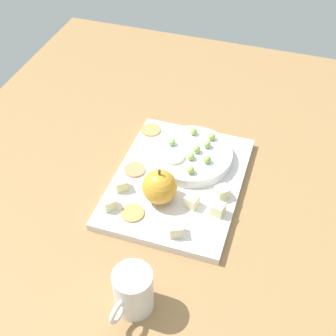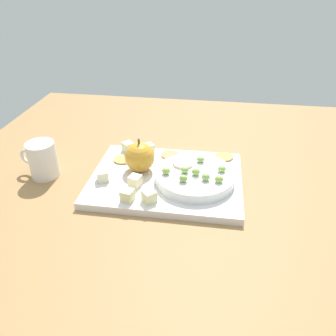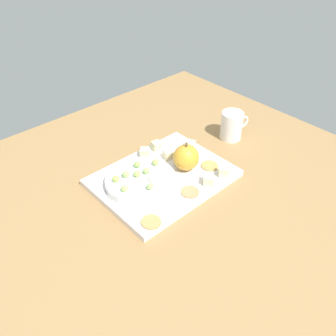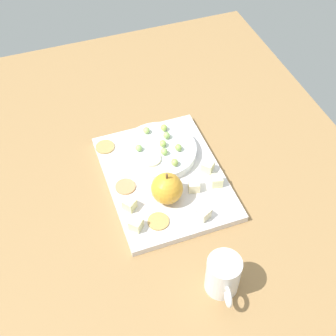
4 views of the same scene
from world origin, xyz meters
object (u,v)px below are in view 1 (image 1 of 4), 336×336
at_px(platter, 178,182).
at_px(cheese_cube_0, 121,184).
at_px(grape_2, 191,156).
at_px(cheese_cube_2, 176,229).
at_px(grape_6, 193,131).
at_px(cheese_cube_4, 192,201).
at_px(cracker_0, 151,130).
at_px(cup, 133,291).
at_px(cheese_cube_1, 109,203).
at_px(grape_3, 191,170).
at_px(grape_5, 207,144).
at_px(apple_whole, 160,187).
at_px(cracker_2, 132,213).
at_px(serving_dish, 191,156).
at_px(cracker_1, 135,170).
at_px(grape_0, 212,137).
at_px(grape_4, 197,149).
at_px(grape_7, 170,142).
at_px(cheese_cube_5, 218,209).
at_px(apple_slice_0, 173,157).
at_px(cheese_cube_3, 222,192).
at_px(grape_1, 207,160).

relative_size(platter, cheese_cube_0, 14.08).
relative_size(cheese_cube_0, grape_2, 1.35).
bearing_deg(cheese_cube_2, grape_6, 8.89).
distance_m(cheese_cube_2, cheese_cube_4, 0.08).
xyz_separation_m(cheese_cube_0, grape_6, (0.19, -0.10, 0.02)).
bearing_deg(cracker_0, cup, -164.14).
height_order(cheese_cube_1, grape_3, grape_3).
bearing_deg(grape_5, apple_whole, 160.57).
distance_m(platter, cracker_2, 0.13).
xyz_separation_m(cracker_0, grape_5, (-0.04, -0.14, 0.03)).
bearing_deg(grape_3, serving_dish, 14.44).
relative_size(cracker_1, grape_0, 2.54).
relative_size(cheese_cube_0, grape_4, 1.35).
distance_m(platter, cheese_cube_2, 0.15).
xyz_separation_m(apple_whole, grape_4, (0.13, -0.04, -0.00)).
xyz_separation_m(cracker_1, grape_7, (0.08, -0.05, 0.03)).
bearing_deg(grape_5, cheese_cube_0, 137.62).
bearing_deg(cheese_cube_1, grape_5, -34.35).
height_order(cracker_1, grape_4, grape_4).
xyz_separation_m(cheese_cube_4, grape_0, (0.18, 0.01, 0.02)).
relative_size(cheese_cube_5, grape_3, 1.35).
height_order(cheese_cube_0, cheese_cube_2, same).
height_order(cracker_2, grape_6, grape_6).
bearing_deg(grape_2, cheese_cube_4, -162.58).
bearing_deg(grape_4, cracker_0, 63.66).
xyz_separation_m(cheese_cube_1, apple_slice_0, (0.15, -0.08, 0.01)).
distance_m(cheese_cube_1, cheese_cube_5, 0.21).
xyz_separation_m(cheese_cube_1, cup, (-0.17, -0.12, 0.01)).
bearing_deg(grape_2, cracker_0, 54.03).
distance_m(cheese_cube_4, cup, 0.23).
relative_size(cheese_cube_0, cracker_1, 0.53).
height_order(cheese_cube_3, cracker_2, cheese_cube_3).
bearing_deg(grape_3, grape_1, -31.03).
distance_m(cracker_0, grape_5, 0.15).
bearing_deg(grape_2, grape_3, -164.45).
distance_m(grape_6, apple_slice_0, 0.09).
relative_size(grape_4, cup, 0.19).
relative_size(grape_2, cup, 0.19).
xyz_separation_m(grape_7, apple_slice_0, (-0.04, -0.02, -0.00)).
height_order(serving_dish, grape_1, grape_1).
bearing_deg(serving_dish, grape_2, -167.55).
height_order(cracker_1, grape_7, grape_7).
bearing_deg(cheese_cube_0, grape_2, -47.87).
bearing_deg(cup, cracker_0, 15.86).
height_order(cheese_cube_0, grape_4, grape_4).
relative_size(grape_3, grape_4, 1.00).
relative_size(cheese_cube_0, cracker_0, 0.53).
bearing_deg(cracker_1, grape_7, -33.84).
relative_size(cheese_cube_0, grape_5, 1.35).
bearing_deg(grape_3, grape_6, 13.06).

